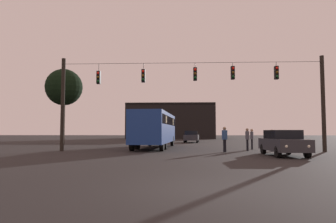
# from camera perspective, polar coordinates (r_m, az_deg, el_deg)

# --- Properties ---
(ground_plane) EXTENTS (168.00, 168.00, 0.00)m
(ground_plane) POSITION_cam_1_polar(r_m,az_deg,el_deg) (32.32, 3.71, -6.27)
(ground_plane) COLOR black
(ground_plane) RESTS_ON ground
(overhead_signal_span) EXTENTS (19.08, 0.44, 6.85)m
(overhead_signal_span) POSITION_cam_1_polar(r_m,az_deg,el_deg) (22.26, 4.10, 3.25)
(overhead_signal_span) COLOR black
(overhead_signal_span) RESTS_ON ground
(city_bus) EXTENTS (3.16, 11.13, 3.00)m
(city_bus) POSITION_cam_1_polar(r_m,az_deg,el_deg) (26.70, -2.38, -2.80)
(city_bus) COLOR navy
(city_bus) RESTS_ON ground
(car_near_right) EXTENTS (1.86, 4.36, 1.52)m
(car_near_right) POSITION_cam_1_polar(r_m,az_deg,el_deg) (19.40, 20.62, -5.38)
(car_near_right) COLOR #2D2D33
(car_near_right) RESTS_ON ground
(car_far_left) EXTENTS (2.19, 4.46, 1.52)m
(car_far_left) POSITION_cam_1_polar(r_m,az_deg,el_deg) (40.06, 4.39, -4.63)
(car_far_left) COLOR #2D2D33
(car_far_left) RESTS_ON ground
(pedestrian_crossing_left) EXTENTS (0.25, 0.37, 1.58)m
(pedestrian_crossing_left) POSITION_cam_1_polar(r_m,az_deg,el_deg) (23.52, 18.78, -4.87)
(pedestrian_crossing_left) COLOR black
(pedestrian_crossing_left) RESTS_ON ground
(pedestrian_crossing_center) EXTENTS (0.26, 0.38, 1.68)m
(pedestrian_crossing_center) POSITION_cam_1_polar(r_m,az_deg,el_deg) (23.74, 14.54, -4.79)
(pedestrian_crossing_center) COLOR black
(pedestrian_crossing_center) RESTS_ON ground
(pedestrian_crossing_right) EXTENTS (0.35, 0.42, 1.76)m
(pedestrian_crossing_right) POSITION_cam_1_polar(r_m,az_deg,el_deg) (21.80, 10.49, -4.81)
(pedestrian_crossing_right) COLOR black
(pedestrian_crossing_right) RESTS_ON ground
(pedestrian_near_bus) EXTENTS (0.33, 0.41, 1.64)m
(pedestrian_near_bus) POSITION_cam_1_polar(r_m,az_deg,el_deg) (25.48, 15.33, -4.75)
(pedestrian_near_bus) COLOR black
(pedestrian_near_bus) RESTS_ON ground
(corner_building) EXTENTS (16.90, 10.37, 6.84)m
(corner_building) POSITION_cam_1_polar(r_m,az_deg,el_deg) (62.08, 0.57, -1.89)
(corner_building) COLOR black
(corner_building) RESTS_ON ground
(tree_left_silhouette) EXTENTS (4.26, 4.26, 8.73)m
(tree_left_silhouette) POSITION_cam_1_polar(r_m,az_deg,el_deg) (37.90, -18.79, 4.25)
(tree_left_silhouette) COLOR #2D2116
(tree_left_silhouette) RESTS_ON ground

